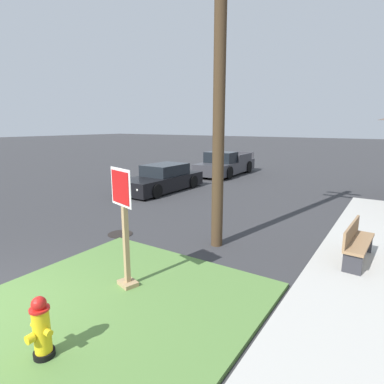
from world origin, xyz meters
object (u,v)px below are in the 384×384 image
(fire_hydrant, at_px, (41,329))
(parked_sedan_black, at_px, (163,179))
(street_bench, at_px, (356,241))
(pickup_truck_charcoal, at_px, (225,165))
(stop_sign, at_px, (125,231))
(manhole_cover, at_px, (120,234))
(utility_pole, at_px, (220,55))

(fire_hydrant, bearing_deg, parked_sedan_black, 120.49)
(parked_sedan_black, xyz_separation_m, street_bench, (8.72, -4.12, 0.05))
(fire_hydrant, relative_size, pickup_truck_charcoal, 0.17)
(parked_sedan_black, height_order, street_bench, parked_sedan_black)
(stop_sign, xyz_separation_m, manhole_cover, (-2.39, 2.12, -1.16))
(parked_sedan_black, distance_m, pickup_truck_charcoal, 5.99)
(fire_hydrant, xyz_separation_m, street_bench, (3.06, 5.50, 0.10))
(fire_hydrant, bearing_deg, street_bench, 60.94)
(manhole_cover, distance_m, utility_pole, 5.45)
(manhole_cover, xyz_separation_m, parked_sedan_black, (-2.84, 5.54, 0.53))
(parked_sedan_black, xyz_separation_m, utility_pole, (5.56, -4.73, 4.12))
(parked_sedan_black, bearing_deg, fire_hydrant, -59.51)
(fire_hydrant, height_order, stop_sign, stop_sign)
(stop_sign, bearing_deg, parked_sedan_black, 124.35)
(pickup_truck_charcoal, bearing_deg, stop_sign, -69.79)
(fire_hydrant, height_order, parked_sedan_black, parked_sedan_black)
(fire_hydrant, relative_size, street_bench, 0.54)
(fire_hydrant, height_order, street_bench, street_bench)
(stop_sign, distance_m, pickup_truck_charcoal, 14.55)
(utility_pole, bearing_deg, parked_sedan_black, 139.62)
(fire_hydrant, bearing_deg, manhole_cover, 124.70)
(manhole_cover, distance_m, street_bench, 6.08)
(pickup_truck_charcoal, height_order, utility_pole, utility_pole)
(stop_sign, bearing_deg, utility_pole, 83.65)
(stop_sign, bearing_deg, manhole_cover, 138.52)
(pickup_truck_charcoal, distance_m, utility_pole, 12.64)
(fire_hydrant, relative_size, stop_sign, 0.38)
(utility_pole, bearing_deg, manhole_cover, -163.35)
(fire_hydrant, height_order, utility_pole, utility_pole)
(street_bench, relative_size, utility_pole, 0.18)
(fire_hydrant, height_order, manhole_cover, fire_hydrant)
(manhole_cover, bearing_deg, utility_pole, 16.65)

